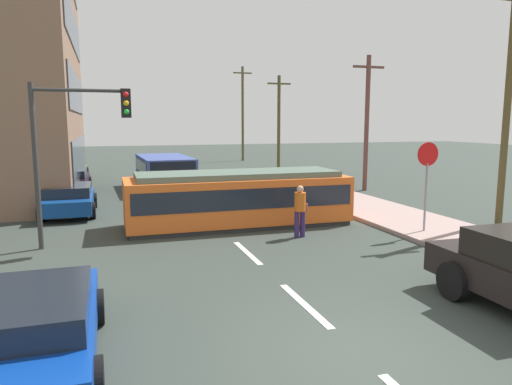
{
  "coord_description": "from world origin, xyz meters",
  "views": [
    {
      "loc": [
        -3.7,
        -6.29,
        3.64
      ],
      "look_at": [
        1.21,
        8.96,
        1.25
      ],
      "focal_mm": 32.94,
      "sensor_mm": 36.0,
      "label": 1
    }
  ],
  "objects": [
    {
      "name": "parked_sedan_near",
      "position": [
        -4.9,
        1.01,
        0.62
      ],
      "size": [
        2.12,
        4.34,
        1.19
      ],
      "color": "#0B3596",
      "rests_on": "ground"
    },
    {
      "name": "parked_sedan_far",
      "position": [
        -5.51,
        20.11,
        0.62
      ],
      "size": [
        2.04,
        4.3,
        1.19
      ],
      "color": "black",
      "rests_on": "ground"
    },
    {
      "name": "ground_plane",
      "position": [
        0.0,
        10.0,
        0.0
      ],
      "size": [
        120.0,
        120.0,
        0.0
      ],
      "primitive_type": "plane",
      "color": "#333C37"
    },
    {
      "name": "stop_sign",
      "position": [
        6.13,
        6.3,
        2.19
      ],
      "size": [
        0.76,
        0.07,
        2.88
      ],
      "color": "gray",
      "rests_on": "sidewalk_curb_right"
    },
    {
      "name": "lane_stripe_4",
      "position": [
        0.0,
        21.59,
        0.01
      ],
      "size": [
        0.16,
        2.4,
        0.01
      ],
      "primitive_type": "cube",
      "color": "silver",
      "rests_on": "ground"
    },
    {
      "name": "lane_stripe_2",
      "position": [
        0.0,
        6.0,
        0.01
      ],
      "size": [
        0.16,
        2.4,
        0.01
      ],
      "primitive_type": "cube",
      "color": "silver",
      "rests_on": "ground"
    },
    {
      "name": "city_bus",
      "position": [
        -0.63,
        19.48,
        1.04
      ],
      "size": [
        2.72,
        5.54,
        1.81
      ],
      "color": "#3C4F95",
      "rests_on": "ground"
    },
    {
      "name": "traffic_light_mast",
      "position": [
        -4.48,
        8.23,
        3.34
      ],
      "size": [
        2.74,
        0.33,
        4.75
      ],
      "color": "#333333",
      "rests_on": "ground"
    },
    {
      "name": "utility_pole_far",
      "position": [
        8.85,
        27.07,
        3.72
      ],
      "size": [
        1.8,
        0.24,
        7.08
      ],
      "color": "#4E4925",
      "rests_on": "ground"
    },
    {
      "name": "parked_sedan_furthest",
      "position": [
        -5.79,
        26.2,
        0.62
      ],
      "size": [
        2.04,
        4.18,
        1.19
      ],
      "color": "#3A5C34",
      "rests_on": "ground"
    },
    {
      "name": "utility_pole_distant",
      "position": [
        8.93,
        37.02,
        4.6
      ],
      "size": [
        1.8,
        0.24,
        8.82
      ],
      "color": "brown",
      "rests_on": "ground"
    },
    {
      "name": "sidewalk_curb_right",
      "position": [
        6.8,
        6.0,
        0.07
      ],
      "size": [
        3.2,
        36.0,
        0.14
      ],
      "primitive_type": "cube",
      "color": "#A28881",
      "rests_on": "ground"
    },
    {
      "name": "parked_sedan_mid",
      "position": [
        -5.15,
        13.56,
        0.62
      ],
      "size": [
        2.07,
        4.16,
        1.19
      ],
      "color": "navy",
      "rests_on": "ground"
    },
    {
      "name": "utility_pole_mid",
      "position": [
        9.6,
        15.82,
        3.73
      ],
      "size": [
        1.8,
        0.24,
        7.1
      ],
      "color": "brown",
      "rests_on": "ground"
    },
    {
      "name": "lane_stripe_1",
      "position": [
        0.0,
        2.0,
        0.01
      ],
      "size": [
        0.16,
        2.4,
        0.01
      ],
      "primitive_type": "cube",
      "color": "silver",
      "rests_on": "ground"
    },
    {
      "name": "lane_stripe_3",
      "position": [
        0.0,
        15.59,
        0.01
      ],
      "size": [
        0.16,
        2.4,
        0.01
      ],
      "primitive_type": "cube",
      "color": "silver",
      "rests_on": "ground"
    },
    {
      "name": "pedestrian_crossing",
      "position": [
        2.14,
        7.24,
        0.94
      ],
      "size": [
        0.5,
        0.36,
        1.67
      ],
      "color": "#342156",
      "rests_on": "ground"
    },
    {
      "name": "streetcar_tram",
      "position": [
        0.75,
        9.59,
        0.99
      ],
      "size": [
        7.87,
        2.6,
        1.93
      ],
      "color": "orange",
      "rests_on": "ground"
    },
    {
      "name": "utility_pole_near",
      "position": [
        9.49,
        6.59,
        4.33
      ],
      "size": [
        1.8,
        0.24,
        8.29
      ],
      "color": "brown",
      "rests_on": "ground"
    }
  ]
}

